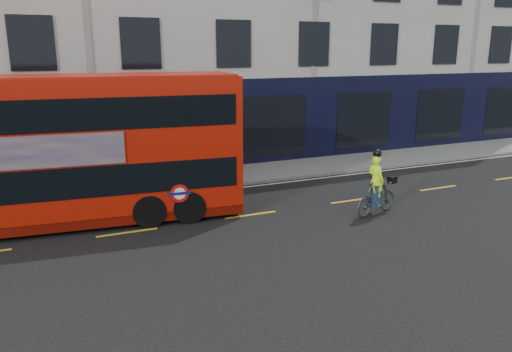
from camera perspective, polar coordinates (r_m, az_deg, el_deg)
ground at (r=14.00m, az=-13.45°, el=-8.31°), size 120.00×120.00×0.00m
pavement at (r=20.09m, az=-16.95°, el=-1.40°), size 60.00×3.00×0.12m
kerb at (r=18.65m, az=-16.35°, el=-2.54°), size 60.00×0.12×0.13m
building_terrace at (r=25.90m, az=-20.15°, el=18.39°), size 50.00×10.07×15.00m
road_edge_line at (r=18.39m, az=-16.21°, el=-2.97°), size 58.00×0.10×0.01m
lane_dashes at (r=15.38m, az=-14.51°, el=-6.27°), size 58.00×0.12×0.01m
bus at (r=16.19m, az=-22.12°, el=2.73°), size 11.47×3.64×4.55m
cyclist at (r=16.76m, az=13.60°, el=-1.88°), size 1.96×1.01×2.19m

